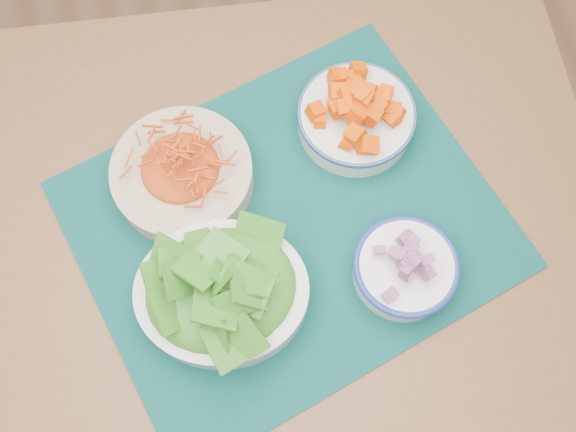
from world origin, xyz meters
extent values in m
cube|color=brown|center=(0.31, 0.22, 0.73)|extent=(1.18, 0.85, 0.04)
cylinder|color=brown|center=(0.78, -0.14, 0.35)|extent=(0.06, 0.06, 0.71)
cylinder|color=brown|center=(-0.16, 0.58, 0.35)|extent=(0.06, 0.06, 0.71)
cylinder|color=brown|center=(0.84, 0.48, 0.35)|extent=(0.06, 0.06, 0.71)
cube|color=#042E2D|center=(0.39, 0.18, 0.75)|extent=(0.69, 0.62, 0.00)
cylinder|color=#CCB397|center=(0.26, 0.28, 0.78)|extent=(0.23, 0.23, 0.05)
ellipsoid|color=#DF4F17|center=(0.26, 0.28, 0.81)|extent=(0.18, 0.18, 0.03)
cylinder|color=white|center=(0.53, 0.32, 0.78)|extent=(0.20, 0.20, 0.04)
torus|color=navy|center=(0.53, 0.32, 0.79)|extent=(0.18, 0.18, 0.01)
ellipsoid|color=#FF5900|center=(0.53, 0.32, 0.82)|extent=(0.15, 0.15, 0.05)
ellipsoid|color=#246F17|center=(0.28, 0.10, 0.83)|extent=(0.21, 0.17, 0.05)
cylinder|color=white|center=(0.53, 0.07, 0.78)|extent=(0.18, 0.18, 0.05)
torus|color=navy|center=(0.53, 0.07, 0.80)|extent=(0.15, 0.15, 0.01)
ellipsoid|color=#650A46|center=(0.53, 0.07, 0.82)|extent=(0.12, 0.12, 0.03)
camera|label=1|loc=(0.32, -0.12, 1.63)|focal=40.00mm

